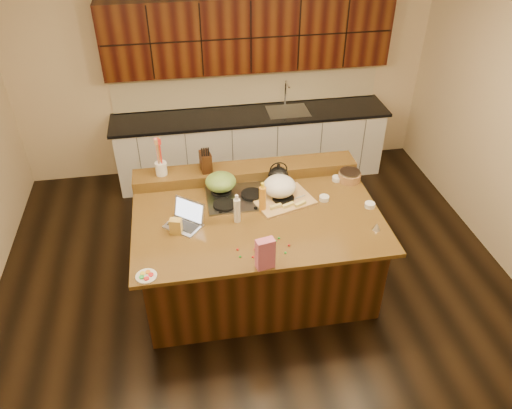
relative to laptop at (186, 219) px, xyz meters
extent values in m
cube|color=black|center=(0.69, 0.04, -0.99)|extent=(5.50, 5.00, 0.01)
cube|color=silver|center=(0.69, 0.04, 1.72)|extent=(5.50, 5.00, 0.01)
cube|color=beige|center=(0.69, 2.54, 0.37)|extent=(5.50, 0.01, 2.70)
cube|color=black|center=(0.69, 0.04, -0.54)|extent=(2.22, 1.42, 0.88)
cube|color=black|center=(0.69, 0.04, -0.08)|extent=(2.40, 1.60, 0.04)
cube|color=black|center=(0.69, 0.74, 0.00)|extent=(2.40, 0.30, 0.12)
cube|color=gray|center=(0.69, 0.34, -0.06)|extent=(0.92, 0.52, 0.02)
cylinder|color=black|center=(0.39, 0.47, -0.03)|extent=(0.22, 0.22, 0.03)
cylinder|color=black|center=(0.99, 0.47, -0.03)|extent=(0.22, 0.22, 0.03)
cylinder|color=black|center=(0.39, 0.21, -0.03)|extent=(0.22, 0.22, 0.03)
cylinder|color=black|center=(0.99, 0.21, -0.03)|extent=(0.22, 0.22, 0.03)
cylinder|color=black|center=(0.69, 0.34, -0.03)|extent=(0.22, 0.22, 0.03)
cube|color=silver|center=(0.99, 2.21, -0.53)|extent=(3.60, 0.62, 0.90)
cube|color=black|center=(0.99, 2.21, -0.06)|extent=(3.70, 0.66, 0.04)
cube|color=gray|center=(1.49, 2.21, -0.05)|extent=(0.55, 0.42, 0.01)
cylinder|color=gray|center=(1.49, 2.39, 0.14)|extent=(0.02, 0.02, 0.36)
cube|color=black|center=(0.99, 2.36, 0.97)|extent=(3.60, 0.34, 0.90)
cube|color=beige|center=(0.99, 2.52, 0.22)|extent=(3.60, 0.03, 0.50)
ellipsoid|color=black|center=(0.99, 0.47, 0.08)|extent=(0.25, 0.25, 0.19)
ellipsoid|color=olive|center=(0.39, 0.47, 0.07)|extent=(0.42, 0.42, 0.17)
cube|color=#B7B7BC|center=(-0.03, -0.04, -0.05)|extent=(0.40, 0.38, 0.02)
cube|color=black|center=(-0.03, -0.04, -0.04)|extent=(0.30, 0.28, 0.00)
cube|color=#B7B7BC|center=(0.04, 0.05, 0.06)|extent=(0.30, 0.26, 0.21)
cube|color=silver|center=(0.03, 0.04, 0.06)|extent=(0.26, 0.23, 0.18)
cylinder|color=orange|center=(0.75, 0.09, 0.07)|extent=(0.09, 0.09, 0.27)
cylinder|color=silver|center=(0.48, -0.04, 0.06)|extent=(0.08, 0.08, 0.25)
cube|color=tan|center=(0.98, 0.21, -0.05)|extent=(0.67, 0.56, 0.03)
ellipsoid|color=white|center=(0.96, 0.29, 0.07)|extent=(0.33, 0.33, 0.21)
cube|color=#EDD872|center=(0.88, 0.07, -0.02)|extent=(0.12, 0.03, 0.03)
cube|color=#EDD872|center=(1.01, 0.07, -0.02)|extent=(0.12, 0.03, 0.03)
cube|color=#EDD872|center=(1.13, 0.07, -0.02)|extent=(0.12, 0.03, 0.03)
cylinder|color=gray|center=(1.11, 0.19, -0.03)|extent=(0.22, 0.09, 0.01)
cylinder|color=white|center=(1.40, 0.16, -0.04)|extent=(0.13, 0.13, 0.04)
cylinder|color=white|center=(1.81, -0.03, -0.04)|extent=(0.13, 0.13, 0.04)
cylinder|color=white|center=(1.63, 0.48, -0.04)|extent=(0.12, 0.12, 0.04)
cylinder|color=#996B3F|center=(1.77, 0.47, -0.02)|extent=(0.26, 0.26, 0.09)
cone|color=silver|center=(1.75, -0.39, -0.03)|extent=(0.10, 0.10, 0.07)
cube|color=#CA5F7D|center=(0.63, -0.71, 0.08)|extent=(0.17, 0.11, 0.29)
cylinder|color=white|center=(-0.37, -0.66, -0.06)|extent=(0.23, 0.23, 0.01)
cube|color=gold|center=(-0.10, -0.12, 0.01)|extent=(0.12, 0.10, 0.15)
cylinder|color=white|center=(-0.20, 0.74, 0.13)|extent=(0.13, 0.13, 0.14)
cube|color=black|center=(0.26, 0.74, 0.16)|extent=(0.13, 0.18, 0.21)
ellipsoid|color=red|center=(0.43, -0.46, -0.05)|extent=(0.02, 0.02, 0.02)
ellipsoid|color=#198C26|center=(0.59, -0.55, -0.05)|extent=(0.02, 0.02, 0.02)
ellipsoid|color=red|center=(0.58, -0.48, -0.05)|extent=(0.02, 0.02, 0.02)
ellipsoid|color=#198C26|center=(0.84, -0.58, -0.05)|extent=(0.02, 0.02, 0.02)
ellipsoid|color=red|center=(0.74, -0.56, -0.05)|extent=(0.02, 0.02, 0.02)
ellipsoid|color=#198C26|center=(0.82, -0.37, -0.05)|extent=(0.02, 0.02, 0.02)
ellipsoid|color=red|center=(0.89, -0.48, -0.05)|extent=(0.02, 0.02, 0.02)
ellipsoid|color=#198C26|center=(0.65, -0.57, -0.05)|extent=(0.02, 0.02, 0.02)
ellipsoid|color=red|center=(0.69, -0.44, -0.05)|extent=(0.02, 0.02, 0.02)
ellipsoid|color=#198C26|center=(0.43, -0.56, -0.05)|extent=(0.02, 0.02, 0.02)
ellipsoid|color=red|center=(0.54, -0.58, -0.05)|extent=(0.02, 0.02, 0.02)
ellipsoid|color=#198C26|center=(0.78, -0.40, -0.05)|extent=(0.02, 0.02, 0.02)
camera|label=1|loc=(0.02, -3.79, 2.86)|focal=35.00mm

